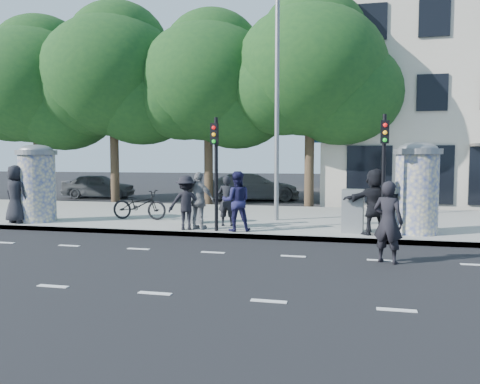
% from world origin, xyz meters
% --- Properties ---
extents(ground, '(120.00, 120.00, 0.00)m').
position_xyz_m(ground, '(0.00, 0.00, 0.00)').
color(ground, black).
rests_on(ground, ground).
extents(sidewalk, '(40.00, 8.00, 0.15)m').
position_xyz_m(sidewalk, '(0.00, 7.50, 0.07)').
color(sidewalk, gray).
rests_on(sidewalk, ground).
extents(curb, '(40.00, 0.10, 0.16)m').
position_xyz_m(curb, '(0.00, 3.55, 0.07)').
color(curb, slate).
rests_on(curb, ground).
extents(lane_dash_near, '(32.00, 0.12, 0.01)m').
position_xyz_m(lane_dash_near, '(0.00, -2.20, 0.00)').
color(lane_dash_near, silver).
rests_on(lane_dash_near, ground).
extents(lane_dash_far, '(32.00, 0.12, 0.01)m').
position_xyz_m(lane_dash_far, '(0.00, 1.40, 0.00)').
color(lane_dash_far, silver).
rests_on(lane_dash_far, ground).
extents(ad_column_left, '(1.36, 1.36, 2.65)m').
position_xyz_m(ad_column_left, '(-7.20, 4.50, 1.54)').
color(ad_column_left, beige).
rests_on(ad_column_left, sidewalk).
extents(ad_column_right, '(1.36, 1.36, 2.65)m').
position_xyz_m(ad_column_right, '(5.20, 4.70, 1.54)').
color(ad_column_right, beige).
rests_on(ad_column_right, sidewalk).
extents(traffic_pole_near, '(0.22, 0.31, 3.40)m').
position_xyz_m(traffic_pole_near, '(-0.60, 3.79, 2.23)').
color(traffic_pole_near, black).
rests_on(traffic_pole_near, sidewalk).
extents(traffic_pole_far, '(0.22, 0.31, 3.40)m').
position_xyz_m(traffic_pole_far, '(4.20, 3.79, 2.23)').
color(traffic_pole_far, black).
rests_on(traffic_pole_far, sidewalk).
extents(street_lamp, '(0.25, 0.93, 8.00)m').
position_xyz_m(street_lamp, '(0.80, 6.63, 4.79)').
color(street_lamp, slate).
rests_on(street_lamp, sidewalk).
extents(tree_far_left, '(7.20, 7.20, 9.26)m').
position_xyz_m(tree_far_left, '(-13.00, 12.50, 6.19)').
color(tree_far_left, '#38281C').
rests_on(tree_far_left, ground).
extents(tree_mid_left, '(7.20, 7.20, 9.57)m').
position_xyz_m(tree_mid_left, '(-8.50, 12.50, 6.50)').
color(tree_mid_left, '#38281C').
rests_on(tree_mid_left, ground).
extents(tree_near_left, '(6.80, 6.80, 8.97)m').
position_xyz_m(tree_near_left, '(-3.50, 12.70, 6.06)').
color(tree_near_left, '#38281C').
rests_on(tree_near_left, ground).
extents(tree_center, '(7.00, 7.00, 9.30)m').
position_xyz_m(tree_center, '(1.50, 12.30, 6.31)').
color(tree_center, '#38281C').
rests_on(tree_center, ground).
extents(ped_a, '(1.09, 0.85, 1.96)m').
position_xyz_m(ped_a, '(-7.64, 3.97, 1.13)').
color(ped_a, black).
rests_on(ped_a, sidewalk).
extents(ped_b, '(0.60, 0.39, 1.63)m').
position_xyz_m(ped_b, '(-0.55, 4.91, 0.97)').
color(ped_b, black).
rests_on(ped_b, sidewalk).
extents(ped_c, '(1.02, 0.88, 1.80)m').
position_xyz_m(ped_c, '(0.00, 3.94, 1.05)').
color(ped_c, '#1A193F').
rests_on(ped_c, sidewalk).
extents(ped_d, '(1.22, 0.94, 1.66)m').
position_xyz_m(ped_d, '(-1.58, 3.89, 0.98)').
color(ped_d, black).
rests_on(ped_d, sidewalk).
extents(ped_e, '(1.14, 0.79, 1.77)m').
position_xyz_m(ped_e, '(-1.20, 4.03, 1.03)').
color(ped_e, gray).
rests_on(ped_e, sidewalk).
extents(ped_f, '(1.88, 1.21, 1.90)m').
position_xyz_m(ped_f, '(4.00, 4.20, 1.10)').
color(ped_f, black).
rests_on(ped_f, sidewalk).
extents(man_road, '(0.80, 0.69, 1.84)m').
position_xyz_m(man_road, '(4.13, 1.19, 0.92)').
color(man_road, black).
rests_on(man_road, ground).
extents(bicycle, '(0.72, 2.02, 1.06)m').
position_xyz_m(bicycle, '(-3.99, 5.75, 0.68)').
color(bicycle, black).
rests_on(bicycle, sidewalk).
extents(cabinet_left, '(0.54, 0.39, 1.12)m').
position_xyz_m(cabinet_left, '(-1.80, 5.31, 0.71)').
color(cabinet_left, slate).
rests_on(cabinet_left, sidewalk).
extents(cabinet_right, '(0.66, 0.51, 1.28)m').
position_xyz_m(cabinet_right, '(3.40, 4.45, 0.79)').
color(cabinet_right, gray).
rests_on(cabinet_right, sidewalk).
extents(car_left, '(2.35, 4.36, 1.41)m').
position_xyz_m(car_left, '(-10.97, 15.17, 0.70)').
color(car_left, '#4C4F53').
rests_on(car_left, ground).
extents(car_right, '(3.76, 5.58, 1.50)m').
position_xyz_m(car_right, '(-1.86, 15.64, 0.75)').
color(car_right, slate).
rests_on(car_right, ground).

